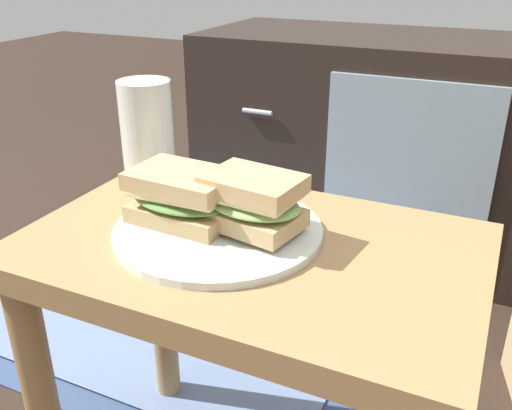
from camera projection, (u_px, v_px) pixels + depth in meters
name	position (u px, v px, depth m)	size (l,w,h in m)	color
side_table	(251.00, 303.00, 0.73)	(0.56, 0.36, 0.46)	#A37A4C
tv_cabinet	(378.00, 143.00, 1.57)	(0.96, 0.46, 0.58)	black
area_rug	(153.00, 313.00, 1.33)	(1.12, 0.65, 0.01)	#384C72
plate	(220.00, 229.00, 0.71)	(0.26, 0.26, 0.01)	silver
sandwich_front	(183.00, 196.00, 0.71)	(0.14, 0.10, 0.07)	tan
sandwich_back	(256.00, 202.00, 0.68)	(0.14, 0.11, 0.07)	tan
beer_glass	(148.00, 136.00, 0.83)	(0.08, 0.08, 0.16)	silver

